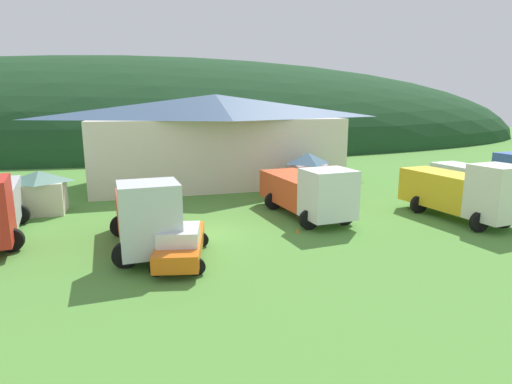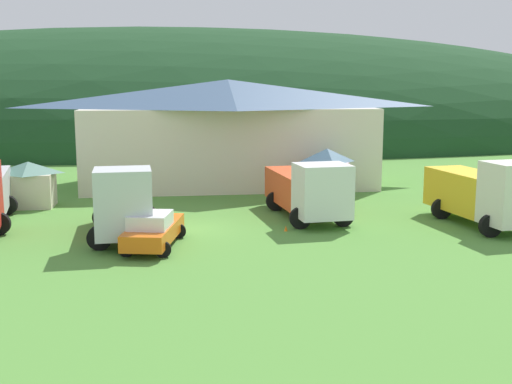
% 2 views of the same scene
% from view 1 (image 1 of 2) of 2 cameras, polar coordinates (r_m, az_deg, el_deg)
% --- Properties ---
extents(ground_plane, '(200.00, 200.00, 0.00)m').
position_cam_1_polar(ground_plane, '(22.37, -6.94, -5.77)').
color(ground_plane, '#518C38').
extents(forested_hill_backdrop, '(147.22, 60.00, 28.77)m').
position_cam_1_polar(forested_hill_backdrop, '(77.92, -13.59, 6.68)').
color(forested_hill_backdrop, '#193D1E').
rests_on(forested_hill_backdrop, ground).
extents(depot_building, '(21.55, 9.39, 7.49)m').
position_cam_1_polar(depot_building, '(35.81, -5.44, 7.25)').
color(depot_building, silver).
rests_on(depot_building, ground).
extents(play_shed_cream, '(3.00, 2.37, 2.70)m').
position_cam_1_polar(play_shed_cream, '(29.33, -27.20, 0.04)').
color(play_shed_cream, beige).
rests_on(play_shed_cream, ground).
extents(play_shed_pink, '(2.57, 2.41, 3.19)m').
position_cam_1_polar(play_shed_pink, '(31.55, 7.01, 2.52)').
color(play_shed_pink, beige).
rests_on(play_shed_pink, ground).
extents(tow_truck_silver, '(3.54, 7.55, 3.58)m').
position_cam_1_polar(tow_truck_silver, '(20.23, -14.75, -3.00)').
color(tow_truck_silver, silver).
rests_on(tow_truck_silver, ground).
extents(heavy_rig_white, '(3.86, 8.11, 3.25)m').
position_cam_1_polar(heavy_rig_white, '(25.38, 7.02, 0.16)').
color(heavy_rig_white, white).
rests_on(heavy_rig_white, ground).
extents(heavy_rig_striped, '(3.64, 7.43, 3.56)m').
position_cam_1_polar(heavy_rig_striped, '(27.32, 26.20, 0.17)').
color(heavy_rig_striped, silver).
rests_on(heavy_rig_striped, ground).
extents(box_truck_blue, '(3.56, 8.21, 3.56)m').
position_cam_1_polar(box_truck_blue, '(33.88, 29.35, 1.81)').
color(box_truck_blue, '#3356AD').
rests_on(box_truck_blue, ground).
extents(service_pickup_orange, '(2.91, 5.27, 1.66)m').
position_cam_1_polar(service_pickup_orange, '(18.69, -10.20, -6.82)').
color(service_pickup_orange, orange).
rests_on(service_pickup_orange, ground).
extents(traffic_cone_near_pickup, '(0.36, 0.36, 0.55)m').
position_cam_1_polar(traffic_cone_near_pickup, '(22.66, 5.68, -5.50)').
color(traffic_cone_near_pickup, orange).
rests_on(traffic_cone_near_pickup, ground).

